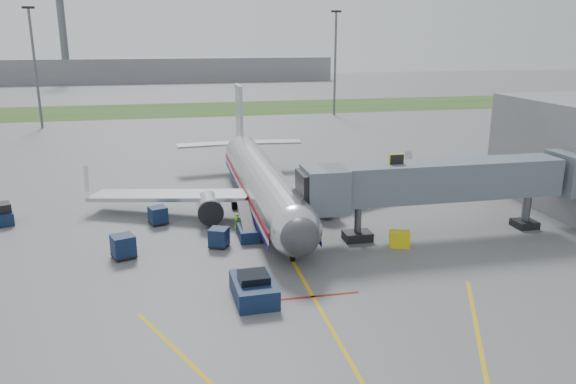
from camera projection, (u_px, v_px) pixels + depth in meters
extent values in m
plane|color=#565659|center=(299.00, 271.00, 38.98)|extent=(400.00, 400.00, 0.00)
cube|color=#2D4C1E|center=(206.00, 109.00, 123.68)|extent=(300.00, 25.00, 0.01)
cube|color=gold|center=(305.00, 283.00, 37.10)|extent=(0.25, 50.00, 0.01)
cube|color=maroon|center=(313.00, 297.00, 35.22)|extent=(6.00, 0.25, 0.01)
cube|color=gold|center=(486.00, 376.00, 27.02)|extent=(9.52, 20.04, 0.01)
cylinder|color=silver|center=(262.00, 181.00, 52.37)|extent=(3.80, 28.00, 3.80)
sphere|color=silver|center=(295.00, 230.00, 39.19)|extent=(3.80, 3.80, 3.80)
sphere|color=#38383D|center=(300.00, 236.00, 37.97)|extent=(2.74, 2.74, 2.74)
cube|color=black|center=(297.00, 224.00, 38.67)|extent=(2.20, 1.20, 0.55)
cone|color=silver|center=(239.00, 147.00, 67.90)|extent=(3.80, 5.00, 3.80)
cube|color=#B7BAC1|center=(239.00, 115.00, 66.34)|extent=(0.35, 4.20, 7.00)
cube|color=#B7BAC1|center=(170.00, 195.00, 50.89)|extent=(15.10, 8.59, 1.13)
cube|color=#B7BAC1|center=(349.00, 185.00, 54.33)|extent=(15.10, 8.59, 1.13)
cylinder|color=silver|center=(209.00, 207.00, 48.86)|extent=(2.10, 3.60, 2.10)
cylinder|color=silver|center=(324.00, 200.00, 50.96)|extent=(2.10, 3.60, 2.10)
cube|color=maroon|center=(282.00, 183.00, 52.85)|extent=(0.05, 28.00, 0.45)
cube|color=#120E61|center=(282.00, 192.00, 53.10)|extent=(0.05, 28.00, 0.35)
cylinder|color=black|center=(292.00, 257.00, 40.78)|extent=(0.28, 0.70, 0.70)
cylinder|color=black|center=(234.00, 204.00, 52.92)|extent=(0.50, 1.00, 1.00)
cylinder|color=black|center=(288.00, 201.00, 53.97)|extent=(0.50, 1.00, 1.00)
cube|color=slate|center=(442.00, 180.00, 45.07)|extent=(20.00, 3.00, 3.00)
cube|color=slate|center=(324.00, 189.00, 43.14)|extent=(3.20, 3.60, 3.40)
cube|color=black|center=(309.00, 190.00, 42.90)|extent=(1.60, 3.00, 2.80)
cube|color=yellow|center=(397.00, 160.00, 43.78)|extent=(1.20, 0.15, 1.00)
cylinder|color=#595B60|center=(358.00, 222.00, 44.48)|extent=(0.56, 0.56, 3.10)
cube|color=black|center=(357.00, 236.00, 44.81)|extent=(2.20, 1.60, 0.70)
cylinder|color=#595B60|center=(526.00, 210.00, 47.52)|extent=(0.70, 0.70, 3.10)
cube|color=black|center=(525.00, 224.00, 47.86)|extent=(1.80, 1.80, 0.60)
cube|color=slate|center=(572.00, 173.00, 47.50)|extent=(3.00, 4.00, 3.40)
cylinder|color=#595B60|center=(36.00, 70.00, 96.08)|extent=(0.44, 0.44, 20.00)
cube|color=black|center=(28.00, 7.00, 93.32)|extent=(2.00, 0.40, 0.40)
cylinder|color=#595B60|center=(335.00, 65.00, 111.91)|extent=(0.44, 0.44, 20.00)
cube|color=black|center=(336.00, 11.00, 109.15)|extent=(2.00, 0.40, 0.40)
cube|color=slate|center=(160.00, 70.00, 195.86)|extent=(120.00, 14.00, 8.00)
cylinder|color=#595B60|center=(64.00, 40.00, 182.38)|extent=(2.40, 2.40, 28.00)
cube|color=#0D1E3A|center=(254.00, 290.00, 34.78)|extent=(2.64, 4.16, 1.24)
cube|color=black|center=(254.00, 278.00, 34.56)|extent=(1.87, 1.87, 0.56)
cylinder|color=black|center=(242.00, 305.00, 33.21)|extent=(0.28, 0.91, 0.90)
cylinder|color=black|center=(275.00, 301.00, 33.70)|extent=(0.28, 0.91, 0.90)
cylinder|color=black|center=(234.00, 284.00, 35.95)|extent=(0.28, 0.91, 0.90)
cylinder|color=black|center=(265.00, 281.00, 36.43)|extent=(0.28, 0.91, 0.90)
cube|color=#0D1E3A|center=(4.00, 217.00, 48.75)|extent=(2.18, 2.92, 1.04)
cube|color=black|center=(2.00, 207.00, 48.51)|extent=(1.76, 2.00, 0.73)
cylinder|color=black|center=(12.00, 222.00, 48.35)|extent=(0.40, 0.57, 0.52)
cylinder|color=black|center=(9.00, 217.00, 49.87)|extent=(0.40, 0.57, 0.52)
cube|color=#0D1E3A|center=(123.00, 246.00, 41.13)|extent=(1.98, 1.98, 1.55)
cube|color=black|center=(124.00, 255.00, 41.33)|extent=(2.05, 2.05, 0.12)
cylinder|color=black|center=(118.00, 260.00, 40.55)|extent=(0.30, 0.34, 0.28)
cylinder|color=black|center=(135.00, 257.00, 41.16)|extent=(0.30, 0.34, 0.28)
cylinder|color=black|center=(114.00, 255.00, 41.53)|extent=(0.30, 0.34, 0.28)
cylinder|color=black|center=(130.00, 252.00, 42.14)|extent=(0.30, 0.34, 0.28)
cube|color=#0D1E3A|center=(158.00, 215.00, 48.46)|extent=(1.78, 1.78, 1.39)
cube|color=black|center=(158.00, 222.00, 48.65)|extent=(1.84, 1.84, 0.11)
cylinder|color=black|center=(155.00, 226.00, 47.94)|extent=(0.27, 0.30, 0.25)
cylinder|color=black|center=(167.00, 223.00, 48.49)|extent=(0.27, 0.30, 0.25)
cylinder|color=black|center=(150.00, 222.00, 48.82)|extent=(0.27, 0.30, 0.25)
cylinder|color=black|center=(162.00, 220.00, 49.37)|extent=(0.27, 0.30, 0.25)
cube|color=#0D1E3A|center=(219.00, 237.00, 43.27)|extent=(1.77, 1.77, 1.35)
cube|color=black|center=(219.00, 245.00, 43.45)|extent=(1.83, 1.83, 0.10)
cylinder|color=black|center=(211.00, 247.00, 43.06)|extent=(0.27, 0.30, 0.24)
cylinder|color=black|center=(224.00, 248.00, 42.87)|extent=(0.27, 0.30, 0.24)
cylinder|color=black|center=(215.00, 242.00, 44.05)|extent=(0.27, 0.30, 0.24)
cylinder|color=black|center=(228.00, 243.00, 43.86)|extent=(0.27, 0.30, 0.24)
cube|color=#0D1E3A|center=(247.00, 231.00, 45.61)|extent=(1.53, 3.87, 0.96)
cube|color=black|center=(246.00, 217.00, 45.84)|extent=(0.99, 4.33, 1.51)
cylinder|color=black|center=(243.00, 239.00, 44.24)|extent=(0.24, 0.60, 0.60)
cylinder|color=black|center=(256.00, 238.00, 44.45)|extent=(0.24, 0.60, 0.60)
cylinder|color=black|center=(239.00, 228.00, 46.87)|extent=(0.24, 0.60, 0.60)
cylinder|color=black|center=(251.00, 227.00, 47.08)|extent=(0.24, 0.60, 0.60)
cube|color=yellow|center=(400.00, 239.00, 43.41)|extent=(1.79, 1.47, 1.23)
cylinder|color=black|center=(393.00, 244.00, 43.59)|extent=(0.29, 0.36, 0.31)
cylinder|color=black|center=(406.00, 245.00, 43.47)|extent=(0.29, 0.36, 0.31)
imported|color=#9CD318|center=(237.00, 223.00, 46.72)|extent=(0.64, 0.52, 1.52)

